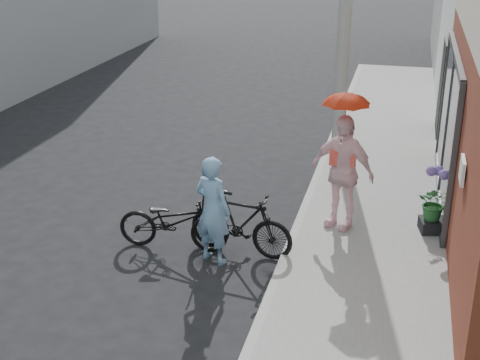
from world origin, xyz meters
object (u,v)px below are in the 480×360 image
at_px(bike_right, 241,224).
at_px(officer, 213,210).
at_px(bike_left, 173,221).
at_px(planter, 432,225).
at_px(kimono_woman, 342,172).

bearing_deg(bike_right, officer, 142.35).
distance_m(officer, bike_left, 0.81).
xyz_separation_m(bike_left, planter, (3.77, 1.29, -0.22)).
xyz_separation_m(bike_right, kimono_woman, (1.33, 1.07, 0.54)).
xyz_separation_m(kimono_woman, planter, (1.42, 0.13, -0.81)).
distance_m(kimono_woman, planter, 1.64).
bearing_deg(planter, bike_right, -156.44).
height_order(officer, bike_right, officer).
height_order(bike_left, kimono_woman, kimono_woman).
relative_size(kimono_woman, planter, 4.88).
height_order(bike_right, planter, bike_right).
bearing_deg(planter, bike_left, -161.12).
relative_size(officer, planter, 4.34).
height_order(officer, planter, officer).
bearing_deg(bike_right, kimono_woman, -42.42).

